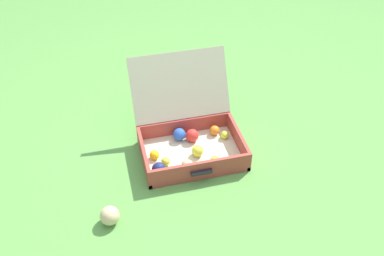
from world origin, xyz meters
name	(u,v)px	position (x,y,z in m)	size (l,w,h in m)	color
ground_plane	(202,163)	(0.00, 0.00, 0.00)	(16.00, 16.00, 0.00)	#569342
open_suitcase	(188,133)	(-0.05, 0.14, 0.10)	(0.54, 0.58, 0.45)	beige
stray_ball_on_grass	(110,216)	(-0.52, -0.28, 0.05)	(0.09, 0.09, 0.09)	#D1B784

